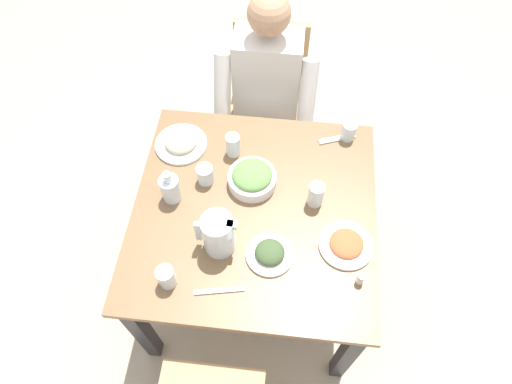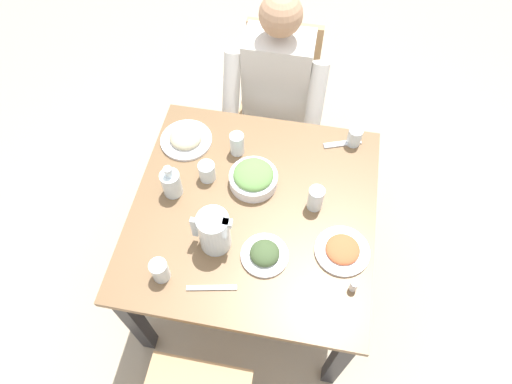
% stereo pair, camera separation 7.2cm
% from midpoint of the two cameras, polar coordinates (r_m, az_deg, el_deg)
% --- Properties ---
extents(ground_plane, '(8.00, 8.00, 0.00)m').
position_cam_midpoint_polar(ground_plane, '(2.47, 0.59, -10.41)').
color(ground_plane, tan).
extents(dining_table, '(0.98, 0.98, 0.71)m').
position_cam_midpoint_polar(dining_table, '(1.93, 0.75, -3.70)').
color(dining_table, brown).
rests_on(dining_table, ground_plane).
extents(chair_near, '(0.40, 0.40, 0.88)m').
position_cam_midpoint_polar(chair_near, '(2.52, 3.76, 12.12)').
color(chair_near, tan).
rests_on(chair_near, ground_plane).
extents(diner_near, '(0.48, 0.53, 1.18)m').
position_cam_midpoint_polar(diner_near, '(2.27, 3.20, 11.11)').
color(diner_near, silver).
rests_on(diner_near, ground_plane).
extents(water_pitcher, '(0.16, 0.12, 0.19)m').
position_cam_midpoint_polar(water_pitcher, '(1.68, -4.08, -5.00)').
color(water_pitcher, silver).
rests_on(water_pitcher, dining_table).
extents(salad_bowl, '(0.20, 0.20, 0.09)m').
position_cam_midpoint_polar(salad_bowl, '(1.87, 0.78, 1.82)').
color(salad_bowl, white).
rests_on(salad_bowl, dining_table).
extents(plate_rice_curry, '(0.21, 0.21, 0.04)m').
position_cam_midpoint_polar(plate_rice_curry, '(1.77, 11.99, -7.22)').
color(plate_rice_curry, white).
rests_on(plate_rice_curry, dining_table).
extents(plate_dolmas, '(0.18, 0.18, 0.05)m').
position_cam_midpoint_polar(plate_dolmas, '(1.73, 2.31, -7.85)').
color(plate_dolmas, white).
rests_on(plate_dolmas, dining_table).
extents(plate_beans, '(0.23, 0.23, 0.06)m').
position_cam_midpoint_polar(plate_beans, '(2.04, -7.81, 6.69)').
color(plate_beans, white).
rests_on(plate_beans, dining_table).
extents(water_glass_near_left, '(0.07, 0.07, 0.09)m').
position_cam_midpoint_polar(water_glass_near_left, '(1.89, -5.11, 2.56)').
color(water_glass_near_left, silver).
rests_on(water_glass_near_left, dining_table).
extents(water_glass_center, '(0.06, 0.06, 0.11)m').
position_cam_midpoint_polar(water_glass_center, '(1.82, 8.65, -0.83)').
color(water_glass_center, silver).
rests_on(water_glass_center, dining_table).
extents(water_glass_far_right, '(0.06, 0.06, 0.09)m').
position_cam_midpoint_polar(water_glass_far_right, '(2.05, 13.31, 6.77)').
color(water_glass_far_right, silver).
rests_on(water_glass_far_right, dining_table).
extents(water_glass_far_left, '(0.07, 0.07, 0.10)m').
position_cam_midpoint_polar(water_glass_far_left, '(1.70, -10.81, -9.72)').
color(water_glass_far_left, silver).
rests_on(water_glass_far_left, dining_table).
extents(water_glass_by_pitcher, '(0.06, 0.06, 0.11)m').
position_cam_midpoint_polar(water_glass_by_pitcher, '(1.96, -1.34, 6.06)').
color(water_glass_by_pitcher, silver).
rests_on(water_glass_by_pitcher, dining_table).
extents(oil_carafe, '(0.08, 0.08, 0.16)m').
position_cam_midpoint_polar(oil_carafe, '(1.86, -9.50, 0.96)').
color(oil_carafe, silver).
rests_on(oil_carafe, dining_table).
extents(salt_shaker, '(0.03, 0.03, 0.05)m').
position_cam_midpoint_polar(salt_shaker, '(1.71, 13.43, -11.45)').
color(salt_shaker, white).
rests_on(salt_shaker, dining_table).
extents(fork_near, '(0.17, 0.08, 0.01)m').
position_cam_midpoint_polar(fork_near, '(2.07, 11.82, 5.96)').
color(fork_near, silver).
rests_on(fork_near, dining_table).
extents(knife_near, '(0.18, 0.05, 0.01)m').
position_cam_midpoint_polar(knife_near, '(1.69, -4.37, -11.98)').
color(knife_near, silver).
rests_on(knife_near, dining_table).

